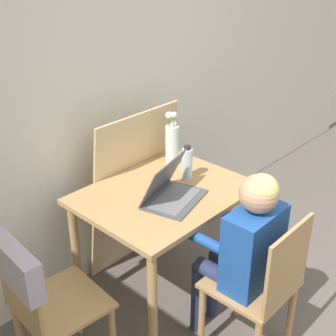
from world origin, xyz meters
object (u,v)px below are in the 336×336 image
object	(u,v)px
chair_occupied	(261,288)
flower_vase	(172,142)
chair_spare	(35,290)
person_seated	(246,242)
water_bottle	(187,163)
laptop	(170,190)

from	to	relation	value
chair_occupied	flower_vase	bearing A→B (deg)	-109.30
chair_spare	chair_occupied	bearing A→B (deg)	-122.86
chair_spare	person_seated	distance (m)	1.03
person_seated	chair_spare	bearing A→B (deg)	-33.45
chair_occupied	flower_vase	size ratio (longest dim) A/B	2.52
water_bottle	chair_spare	bearing A→B (deg)	-179.15
laptop	chair_spare	bearing A→B (deg)	159.44
chair_spare	water_bottle	size ratio (longest dim) A/B	4.18
chair_occupied	water_bottle	xyz separation A→B (m)	(0.20, 0.68, 0.40)
person_seated	laptop	world-z (taller)	person_seated
chair_spare	flower_vase	bearing A→B (deg)	-74.48
person_seated	flower_vase	xyz separation A→B (m)	(0.30, 0.78, 0.22)
flower_vase	chair_spare	bearing A→B (deg)	-169.11
chair_occupied	person_seated	distance (m)	0.25
chair_spare	flower_vase	size ratio (longest dim) A/B	2.55
chair_spare	water_bottle	distance (m)	1.10
chair_occupied	chair_spare	world-z (taller)	chair_spare
flower_vase	water_bottle	size ratio (longest dim) A/B	1.64
person_seated	water_bottle	size ratio (longest dim) A/B	5.15
laptop	water_bottle	distance (m)	0.27
chair_occupied	flower_vase	distance (m)	1.03
chair_occupied	chair_spare	xyz separation A→B (m)	(-0.87, 0.66, 0.14)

